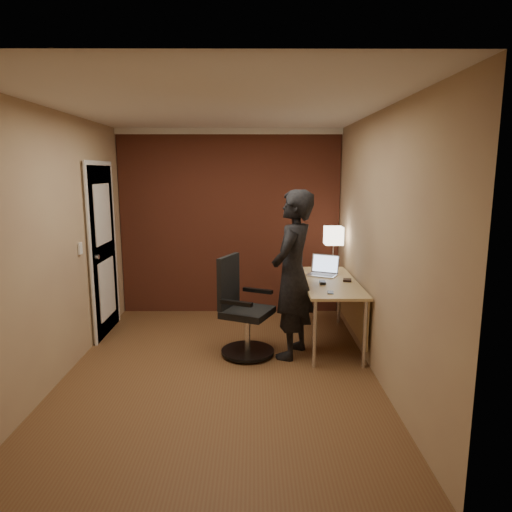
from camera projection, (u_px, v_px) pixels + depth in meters
name	position (u px, v px, depth m)	size (l,w,h in m)	color
room	(207.00, 217.00, 5.79)	(4.00, 4.00, 4.00)	brown
desk	(336.00, 291.00, 5.16)	(0.60, 1.50, 0.73)	#D7B87C
desk_lamp	(334.00, 236.00, 5.67)	(0.22, 0.22, 0.54)	silver
laptop	(324.00, 269.00, 5.41)	(0.41, 0.37, 0.23)	silver
mouse	(323.00, 283.00, 4.97)	(0.06, 0.10, 0.03)	black
phone	(330.00, 292.00, 4.61)	(0.06, 0.12, 0.01)	black
wallet	(347.00, 280.00, 5.11)	(0.09, 0.11, 0.02)	black
office_chair	(242.00, 313.00, 4.84)	(0.62, 0.67, 1.04)	black
person	(293.00, 275.00, 4.74)	(0.64, 0.42, 1.76)	black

